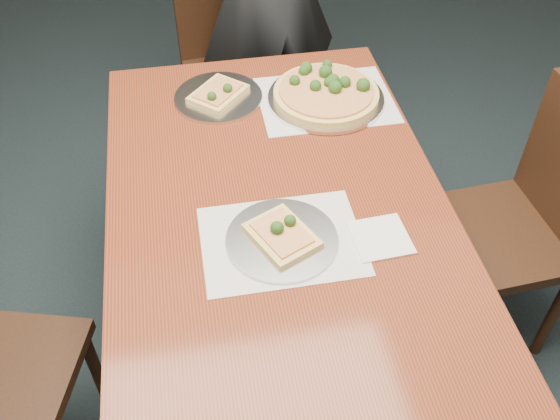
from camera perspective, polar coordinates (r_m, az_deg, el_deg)
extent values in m
plane|color=black|center=(2.15, -1.37, -17.47)|extent=(8.00, 8.00, 0.00)
cube|color=#5B2212|center=(1.65, 0.00, -0.55)|extent=(0.90, 1.50, 0.04)
cylinder|color=black|center=(2.40, -12.16, 3.62)|extent=(0.07, 0.07, 0.70)
cylinder|color=black|center=(2.47, 6.14, 5.79)|extent=(0.07, 0.07, 0.70)
cube|color=black|center=(2.67, -3.70, 11.93)|extent=(0.47, 0.47, 0.04)
cylinder|color=black|center=(2.64, -6.25, 4.92)|extent=(0.04, 0.04, 0.43)
cylinder|color=black|center=(2.92, -7.86, 9.24)|extent=(0.04, 0.04, 0.43)
cylinder|color=black|center=(2.71, 1.22, 6.42)|extent=(0.04, 0.04, 0.43)
cylinder|color=black|center=(2.98, -1.00, 10.54)|extent=(0.04, 0.04, 0.43)
cube|color=black|center=(2.71, -5.03, 18.27)|extent=(0.42, 0.09, 0.44)
cylinder|color=black|center=(2.03, -16.28, -14.28)|extent=(0.04, 0.04, 0.43)
cube|color=black|center=(2.09, 19.05, -2.28)|extent=(0.45, 0.45, 0.04)
cylinder|color=black|center=(2.29, 11.74, -3.89)|extent=(0.04, 0.04, 0.43)
cylinder|color=black|center=(2.43, 19.54, -2.23)|extent=(0.04, 0.04, 0.43)
cylinder|color=black|center=(2.10, 15.46, -11.07)|extent=(0.04, 0.04, 0.43)
cylinder|color=black|center=(2.26, 23.72, -8.72)|extent=(0.04, 0.04, 0.43)
cube|color=white|center=(2.02, 4.20, 10.01)|extent=(0.42, 0.32, 0.00)
cube|color=white|center=(1.56, 0.17, -2.83)|extent=(0.40, 0.30, 0.00)
cylinder|color=silver|center=(2.01, 4.21, 10.17)|extent=(0.37, 0.37, 0.01)
cylinder|color=#DEB155|center=(2.00, 4.23, 10.55)|extent=(0.33, 0.33, 0.02)
cylinder|color=#F2D47E|center=(2.00, 4.26, 10.88)|extent=(0.30, 0.30, 0.01)
sphere|color=#1F4314|center=(2.05, 4.19, 12.48)|extent=(0.04, 0.04, 0.04)
sphere|color=#1F4314|center=(2.01, 4.88, 11.73)|extent=(0.04, 0.04, 0.04)
sphere|color=#1F4314|center=(2.01, 1.35, 11.77)|extent=(0.03, 0.03, 0.03)
sphere|color=#1F4314|center=(1.99, 3.27, 11.29)|extent=(0.04, 0.04, 0.04)
sphere|color=#1F4314|center=(2.07, 2.40, 12.86)|extent=(0.04, 0.04, 0.04)
sphere|color=#1F4314|center=(2.06, 2.20, 12.63)|extent=(0.03, 0.03, 0.03)
sphere|color=#1F4314|center=(2.01, 4.48, 11.57)|extent=(0.03, 0.03, 0.03)
sphere|color=#1F4314|center=(2.09, 4.34, 13.13)|extent=(0.03, 0.03, 0.03)
sphere|color=#1F4314|center=(1.98, 5.07, 11.12)|extent=(0.04, 0.04, 0.04)
sphere|color=#1F4314|center=(2.01, 5.95, 11.56)|extent=(0.04, 0.04, 0.04)
sphere|color=#1F4314|center=(2.00, 7.62, 11.26)|extent=(0.04, 0.04, 0.04)
cylinder|color=silver|center=(1.55, 0.17, -2.68)|extent=(0.28, 0.28, 0.01)
cube|color=#DEB155|center=(1.54, 0.17, -2.36)|extent=(0.19, 0.21, 0.02)
cube|color=#F2D47E|center=(1.53, 0.17, -2.08)|extent=(0.15, 0.17, 0.01)
sphere|color=#1F4314|center=(1.53, -0.28, -1.62)|extent=(0.03, 0.03, 0.03)
sphere|color=#1F4314|center=(1.55, 0.93, -0.97)|extent=(0.03, 0.03, 0.03)
cylinder|color=silver|center=(2.03, -5.65, 10.23)|extent=(0.28, 0.28, 0.01)
cube|color=#DEB155|center=(2.02, -5.68, 10.54)|extent=(0.21, 0.21, 0.02)
cube|color=#F2D47E|center=(2.01, -5.70, 10.79)|extent=(0.17, 0.17, 0.01)
sphere|color=#1F4314|center=(2.00, -4.80, 11.04)|extent=(0.03, 0.03, 0.03)
sphere|color=#1F4314|center=(1.97, -6.25, 10.30)|extent=(0.03, 0.03, 0.03)
cube|color=white|center=(1.58, 9.17, -2.52)|extent=(0.15, 0.15, 0.01)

